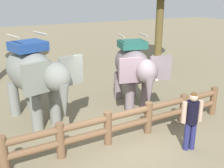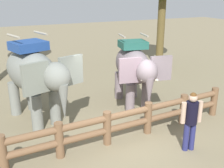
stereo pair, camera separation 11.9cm
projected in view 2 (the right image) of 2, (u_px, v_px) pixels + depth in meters
name	position (u px, v px, depth m)	size (l,w,h in m)	color
ground_plane	(126.00, 136.00, 8.71)	(60.00, 60.00, 0.00)	#7A6E53
log_fence	(128.00, 121.00, 8.40)	(7.53, 0.71, 1.05)	brown
elephant_near_left	(34.00, 74.00, 9.16)	(2.49, 3.65, 3.06)	gray
elephant_center	(134.00, 68.00, 10.42)	(1.96, 3.35, 2.82)	slate
tourist_woman_in_black	(191.00, 118.00, 7.64)	(0.61, 0.41, 1.77)	navy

